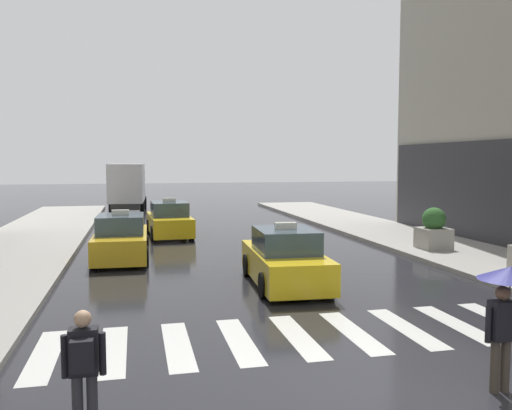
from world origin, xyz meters
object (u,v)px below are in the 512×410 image
Objects in this scene: pedestrian_with_backpack at (84,364)px; planter_mid_block at (434,230)px; pedestrian_with_umbrella at (507,294)px; box_truck at (128,186)px; taxi_second at (121,240)px; taxi_third at (169,221)px; taxi_lead at (285,260)px.

planter_mid_block reaches higher than pedestrian_with_backpack.
planter_mid_block is at bearing 63.29° from pedestrian_with_umbrella.
pedestrian_with_umbrella is (5.94, -30.74, -0.34)m from box_truck.
taxi_third is at bearing 70.16° from taxi_second.
pedestrian_with_backpack is at bearing -136.02° from planter_mid_block.
pedestrian_with_backpack is (-6.13, 0.00, -0.54)m from pedestrian_with_umbrella.
planter_mid_block is (11.73, -19.24, -0.98)m from box_truck.
taxi_lead is 7.71m from pedestrian_with_umbrella.
box_truck is at bearing 89.87° from taxi_second.
taxi_third is 18.50m from pedestrian_with_backpack.
taxi_third reaches higher than pedestrian_with_backpack.
taxi_third is at bearing 83.10° from pedestrian_with_backpack.
taxi_second is 18.15m from box_truck.
taxi_second is at bearing -109.84° from taxi_third.
box_truck is 4.63× the size of pedestrian_with_backpack.
planter_mid_block is at bearing -58.64° from box_truck.
taxi_second is 11.82m from planter_mid_block.
planter_mid_block is (11.92, 11.50, -0.10)m from pedestrian_with_backpack.
taxi_second is 2.36× the size of pedestrian_with_umbrella.
pedestrian_with_backpack is at bearing 179.98° from pedestrian_with_umbrella.
taxi_second is 2.77× the size of pedestrian_with_backpack.
box_truck is 30.75m from pedestrian_with_backpack.
box_truck is 22.55m from planter_mid_block.
taxi_lead is 2.88× the size of planter_mid_block.
pedestrian_with_umbrella is (3.91, -18.37, 0.79)m from taxi_third.
box_truck reaches higher than taxi_third.
pedestrian_with_umbrella is (1.33, -7.55, 0.79)m from taxi_lead.
taxi_second reaches higher than planter_mid_block.
pedestrian_with_umbrella is at bearing -0.02° from pedestrian_with_backpack.
taxi_third is at bearing 102.01° from pedestrian_with_umbrella.
planter_mid_block is at bearing 43.98° from pedestrian_with_backpack.
taxi_third is at bearing -80.67° from box_truck.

